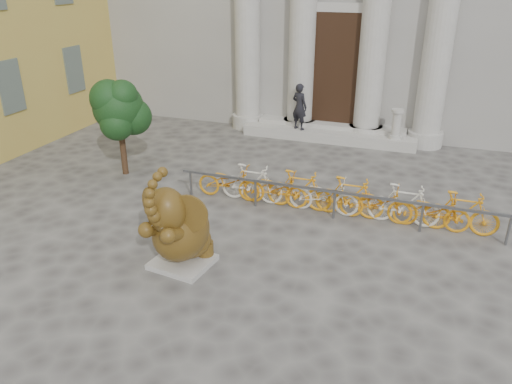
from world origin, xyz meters
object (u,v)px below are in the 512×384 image
(bike_rack, at_px, (336,195))
(tree, at_px, (119,109))
(pedestrian, at_px, (299,107))
(elephant_statue, at_px, (179,230))

(bike_rack, bearing_deg, tree, 175.21)
(bike_rack, bearing_deg, pedestrian, 113.93)
(tree, bearing_deg, elephant_statue, -45.44)
(elephant_statue, bearing_deg, pedestrian, 96.82)
(pedestrian, bearing_deg, elephant_statue, 111.99)
(bike_rack, distance_m, tree, 6.48)
(elephant_statue, xyz_separation_m, tree, (-3.83, 3.89, 1.12))
(bike_rack, distance_m, pedestrian, 5.95)
(bike_rack, xyz_separation_m, pedestrian, (-2.40, 5.40, 0.66))
(tree, height_order, pedestrian, tree)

